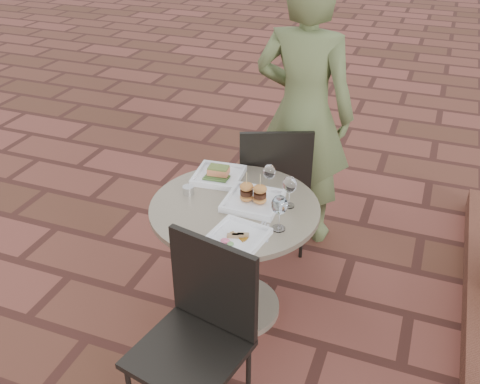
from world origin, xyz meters
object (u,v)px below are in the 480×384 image
(plate_tuna, at_px, (238,236))
(diner, at_px, (304,113))
(chair_near, at_px, (200,324))
(plate_sliders, at_px, (253,198))
(chair_far, at_px, (274,180))
(cafe_table, at_px, (235,243))
(plate_salmon, at_px, (218,175))

(plate_tuna, bearing_deg, diner, 90.35)
(chair_near, relative_size, plate_sliders, 3.22)
(plate_sliders, bearing_deg, chair_far, 96.43)
(cafe_table, xyz_separation_m, plate_sliders, (0.08, 0.05, 0.28))
(chair_near, height_order, diner, diner)
(chair_near, height_order, plate_tuna, chair_near)
(cafe_table, distance_m, plate_sliders, 0.30)
(chair_near, distance_m, diner, 1.65)
(chair_far, distance_m, diner, 0.47)
(cafe_table, bearing_deg, plate_sliders, 32.43)
(chair_near, xyz_separation_m, plate_sliders, (-0.02, 0.73, 0.22))
(diner, bearing_deg, chair_far, 75.23)
(plate_salmon, bearing_deg, chair_near, -72.10)
(chair_near, height_order, plate_sliders, chair_near)
(diner, distance_m, plate_sliders, 0.88)
(cafe_table, relative_size, diner, 0.50)
(plate_tuna, bearing_deg, chair_near, -92.33)
(plate_sliders, distance_m, plate_tuna, 0.33)
(diner, xyz_separation_m, plate_salmon, (-0.31, -0.69, -0.15))
(diner, height_order, plate_tuna, diner)
(cafe_table, xyz_separation_m, plate_tuna, (0.12, -0.27, 0.26))
(chair_near, distance_m, plate_tuna, 0.45)
(plate_salmon, distance_m, plate_sliders, 0.33)
(plate_sliders, xyz_separation_m, plate_tuna, (0.04, -0.32, -0.02))
(cafe_table, xyz_separation_m, diner, (0.11, 0.93, 0.42))
(diner, bearing_deg, plate_salmon, 69.25)
(diner, xyz_separation_m, plate_tuna, (0.01, -1.20, -0.16))
(cafe_table, distance_m, diner, 1.02)
(cafe_table, distance_m, chair_far, 0.64)
(chair_far, bearing_deg, plate_sliders, 73.84)
(plate_salmon, bearing_deg, diner, 65.90)
(cafe_table, height_order, chair_far, chair_far)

